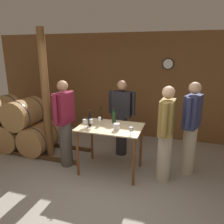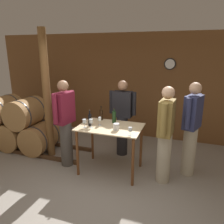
{
  "view_description": "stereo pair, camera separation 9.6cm",
  "coord_description": "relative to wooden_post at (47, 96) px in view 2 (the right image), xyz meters",
  "views": [
    {
      "loc": [
        1.08,
        -2.71,
        2.27
      ],
      "look_at": [
        -0.1,
        1.0,
        1.16
      ],
      "focal_mm": 35.0,
      "sensor_mm": 36.0,
      "label": 1
    },
    {
      "loc": [
        1.17,
        -2.68,
        2.27
      ],
      "look_at": [
        -0.1,
        1.0,
        1.16
      ],
      "focal_mm": 35.0,
      "sensor_mm": 36.0,
      "label": 2
    }
  ],
  "objects": [
    {
      "name": "wine_glass_far_side",
      "position": [
        1.93,
        -0.51,
        -0.34
      ],
      "size": [
        0.07,
        0.07,
        0.14
      ],
      "color": "silver",
      "rests_on": "tasting_table"
    },
    {
      "name": "ice_bucket",
      "position": [
        1.64,
        -0.34,
        -0.38
      ],
      "size": [
        0.11,
        0.11,
        0.12
      ],
      "color": "silver",
      "rests_on": "tasting_table"
    },
    {
      "name": "person_visitor_bearded",
      "position": [
        0.56,
        -0.26,
        -0.43
      ],
      "size": [
        0.29,
        0.58,
        1.73
      ],
      "color": "#4C4742",
      "rests_on": "ground_plane"
    },
    {
      "name": "person_visitor_near_door",
      "position": [
        1.49,
        0.56,
        -0.47
      ],
      "size": [
        0.59,
        0.24,
        1.66
      ],
      "color": "#232328",
      "rests_on": "ground_plane"
    },
    {
      "name": "back_wall",
      "position": [
        1.57,
        1.81,
        0.0
      ],
      "size": [
        8.4,
        0.08,
        2.7
      ],
      "color": "brown",
      "rests_on": "ground_plane"
    },
    {
      "name": "wine_glass_near_center",
      "position": [
        1.17,
        -0.38,
        -0.32
      ],
      "size": [
        0.07,
        0.07,
        0.16
      ],
      "color": "silver",
      "rests_on": "tasting_table"
    },
    {
      "name": "wine_glass_near_left",
      "position": [
        1.05,
        -0.41,
        -0.32
      ],
      "size": [
        0.07,
        0.07,
        0.16
      ],
      "color": "silver",
      "rests_on": "tasting_table"
    },
    {
      "name": "person_visitor_with_scarf",
      "position": [
        2.48,
        -0.23,
        -0.44
      ],
      "size": [
        0.25,
        0.59,
        1.71
      ],
      "color": "#B7AD93",
      "rests_on": "ground_plane"
    },
    {
      "name": "tasting_table",
      "position": [
        1.48,
        -0.2,
        -0.6
      ],
      "size": [
        1.17,
        0.8,
        0.91
      ],
      "color": "beige",
      "rests_on": "ground_plane"
    },
    {
      "name": "wine_bottle_center",
      "position": [
        1.48,
        0.02,
        -0.32
      ],
      "size": [
        0.07,
        0.07,
        0.29
      ],
      "color": "#193819",
      "rests_on": "tasting_table"
    },
    {
      "name": "wooden_post",
      "position": [
        0.0,
        0.0,
        0.0
      ],
      "size": [
        0.16,
        0.16,
        2.7
      ],
      "color": "brown",
      "rests_on": "ground_plane"
    },
    {
      "name": "wine_bottle_left",
      "position": [
        1.17,
        0.11,
        -0.33
      ],
      "size": [
        0.07,
        0.07,
        0.28
      ],
      "color": "black",
      "rests_on": "tasting_table"
    },
    {
      "name": "wine_glass_near_right",
      "position": [
        1.27,
        -0.2,
        -0.32
      ],
      "size": [
        0.06,
        0.06,
        0.16
      ],
      "color": "silver",
      "rests_on": "tasting_table"
    },
    {
      "name": "person_host",
      "position": [
        2.89,
        0.16,
        -0.42
      ],
      "size": [
        0.34,
        0.56,
        1.74
      ],
      "color": "#B7AD93",
      "rests_on": "ground_plane"
    },
    {
      "name": "ground_plane",
      "position": [
        1.57,
        -1.1,
        -1.35
      ],
      "size": [
        14.0,
        14.0,
        0.0
      ],
      "primitive_type": "plane",
      "color": "gray"
    },
    {
      "name": "barrel_rack",
      "position": [
        -1.02,
        0.1,
        -0.81
      ],
      "size": [
        3.61,
        0.79,
        1.23
      ],
      "color": "#4C331E",
      "rests_on": "ground_plane"
    },
    {
      "name": "wine_bottle_far_left",
      "position": [
        1.11,
        -0.29,
        -0.32
      ],
      "size": [
        0.06,
        0.06,
        0.3
      ],
      "color": "black",
      "rests_on": "tasting_table"
    }
  ]
}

